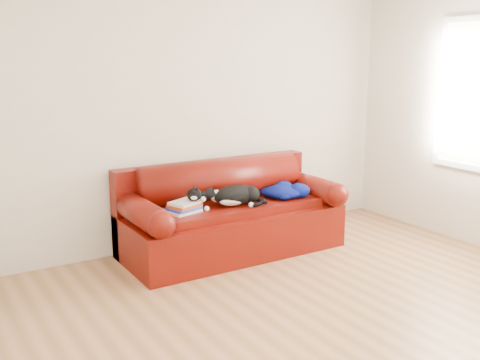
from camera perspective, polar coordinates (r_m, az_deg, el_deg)
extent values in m
plane|color=brown|center=(4.38, 8.96, -12.97)|extent=(4.50, 4.50, 0.00)
cube|color=beige|center=(5.65, -3.94, 6.68)|extent=(4.50, 0.02, 2.60)
cube|color=#3C0802|center=(5.47, -0.83, -5.18)|extent=(2.10, 0.90, 0.42)
cube|color=#3C0802|center=(5.36, -0.56, -2.87)|extent=(1.66, 0.62, 0.10)
cylinder|color=black|center=(4.86, -8.37, -9.98)|extent=(0.06, 0.06, 0.05)
cylinder|color=black|center=(5.79, 8.85, -6.23)|extent=(0.06, 0.06, 0.05)
cylinder|color=black|center=(5.43, -11.17, -7.61)|extent=(0.06, 0.06, 0.05)
cylinder|color=black|center=(6.28, 4.94, -4.62)|extent=(0.06, 0.06, 0.05)
cube|color=#3C0802|center=(5.71, -2.69, -2.18)|extent=(2.10, 0.18, 0.85)
cylinder|color=#3C0802|center=(5.55, -2.17, 0.12)|extent=(1.70, 0.40, 0.40)
cylinder|color=#3C0802|center=(4.98, -10.08, -3.20)|extent=(0.24, 0.88, 0.24)
sphere|color=#3C0802|center=(4.59, -8.03, -4.50)|extent=(0.24, 0.24, 0.24)
cylinder|color=#3C0802|center=(5.89, 6.95, -0.63)|extent=(0.24, 0.88, 0.24)
sphere|color=#3C0802|center=(5.57, 9.76, -1.51)|extent=(0.24, 0.24, 0.24)
cube|color=#F1E3D0|center=(5.06, -5.67, -3.13)|extent=(0.32, 0.27, 0.02)
cube|color=white|center=(5.06, -5.67, -3.13)|extent=(0.31, 0.26, 0.02)
cube|color=#1F36A8|center=(5.06, -5.68, -2.85)|extent=(0.32, 0.28, 0.02)
cube|color=white|center=(5.06, -5.68, -2.85)|extent=(0.30, 0.26, 0.02)
cube|color=#BC3C15|center=(5.05, -5.68, -2.58)|extent=(0.32, 0.28, 0.02)
cube|color=white|center=(5.05, -5.68, -2.58)|extent=(0.30, 0.26, 0.02)
cube|color=silver|center=(5.05, -5.69, -2.31)|extent=(0.31, 0.28, 0.02)
cube|color=white|center=(5.05, -5.69, -2.31)|extent=(0.30, 0.26, 0.02)
ellipsoid|color=black|center=(5.27, -0.46, -1.52)|extent=(0.52, 0.40, 0.19)
ellipsoid|color=silver|center=(5.22, -0.58, -2.05)|extent=(0.35, 0.25, 0.12)
ellipsoid|color=silver|center=(5.21, -2.36, -1.63)|extent=(0.16, 0.16, 0.12)
ellipsoid|color=black|center=(5.30, 1.01, -1.58)|extent=(0.24, 0.24, 0.16)
ellipsoid|color=black|center=(5.22, -3.70, -1.02)|extent=(0.17, 0.17, 0.12)
ellipsoid|color=silver|center=(5.18, -3.70, -1.29)|extent=(0.08, 0.07, 0.05)
sphere|color=#BF7272|center=(5.16, -3.81, -1.29)|extent=(0.02, 0.02, 0.02)
cone|color=black|center=(5.17, -3.51, -0.50)|extent=(0.06, 0.06, 0.06)
cone|color=black|center=(5.24, -3.58, -0.35)|extent=(0.06, 0.06, 0.06)
cylinder|color=black|center=(5.31, 2.13, -2.15)|extent=(0.04, 0.16, 0.04)
sphere|color=silver|center=(5.21, -2.76, -2.53)|extent=(0.04, 0.04, 0.04)
sphere|color=silver|center=(5.20, 1.14, -2.53)|extent=(0.04, 0.04, 0.04)
ellipsoid|color=#030240|center=(5.57, 4.48, -1.11)|extent=(0.46, 0.43, 0.13)
ellipsoid|color=#030240|center=(5.57, 5.95, -1.02)|extent=(0.28, 0.25, 0.15)
ellipsoid|color=#030240|center=(5.60, 3.31, -1.18)|extent=(0.29, 0.32, 0.10)
ellipsoid|color=#030240|center=(5.68, 4.41, -0.72)|extent=(0.23, 0.20, 0.15)
ellipsoid|color=#030240|center=(5.47, 4.48, -1.53)|extent=(0.18, 0.19, 0.09)
ellipsoid|color=white|center=(5.53, 5.39, -1.03)|extent=(0.18, 0.10, 0.04)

